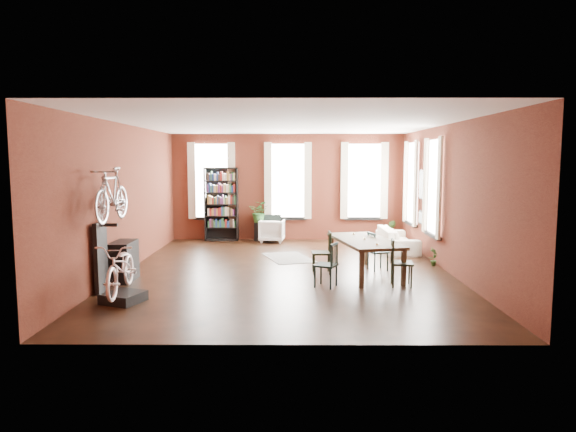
{
  "coord_description": "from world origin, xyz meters",
  "views": [
    {
      "loc": [
        0.09,
        -11.04,
        2.43
      ],
      "look_at": [
        0.02,
        0.6,
        1.15
      ],
      "focal_mm": 32.0,
      "sensor_mm": 36.0,
      "label": 1
    }
  ],
  "objects_px": {
    "cream_sofa": "(397,235)",
    "bike_trainer": "(123,297)",
    "dining_chair_b": "(321,253)",
    "console_table": "(124,261)",
    "bookshelf": "(221,204)",
    "bicycle_floor": "(120,244)",
    "dining_chair_d": "(378,251)",
    "dining_chair_c": "(402,263)",
    "dining_chair_a": "(326,265)",
    "plant_stand": "(259,231)",
    "dining_table": "(364,257)",
    "white_armchair": "(272,230)"
  },
  "relations": [
    {
      "from": "dining_chair_d",
      "to": "dining_chair_c",
      "type": "bearing_deg",
      "value": 170.34
    },
    {
      "from": "plant_stand",
      "to": "white_armchair",
      "type": "bearing_deg",
      "value": -32.89
    },
    {
      "from": "bookshelf",
      "to": "cream_sofa",
      "type": "xyz_separation_m",
      "value": [
        4.95,
        -1.7,
        -0.69
      ]
    },
    {
      "from": "dining_chair_b",
      "to": "bike_trainer",
      "type": "relative_size",
      "value": 1.51
    },
    {
      "from": "dining_chair_b",
      "to": "dining_chair_c",
      "type": "distance_m",
      "value": 1.85
    },
    {
      "from": "dining_chair_b",
      "to": "bike_trainer",
      "type": "xyz_separation_m",
      "value": [
        -3.52,
        -2.28,
        -0.36
      ]
    },
    {
      "from": "cream_sofa",
      "to": "bike_trainer",
      "type": "xyz_separation_m",
      "value": [
        -5.73,
        -5.08,
        -0.32
      ]
    },
    {
      "from": "bookshelf",
      "to": "console_table",
      "type": "xyz_separation_m",
      "value": [
        -1.28,
        -5.2,
        -0.7
      ]
    },
    {
      "from": "dining_chair_b",
      "to": "console_table",
      "type": "height_order",
      "value": "dining_chair_b"
    },
    {
      "from": "dining_chair_a",
      "to": "dining_chair_d",
      "type": "height_order",
      "value": "dining_chair_a"
    },
    {
      "from": "dining_table",
      "to": "cream_sofa",
      "type": "xyz_separation_m",
      "value": [
        1.31,
        2.98,
        0.03
      ]
    },
    {
      "from": "dining_chair_b",
      "to": "plant_stand",
      "type": "height_order",
      "value": "dining_chair_b"
    },
    {
      "from": "dining_chair_d",
      "to": "console_table",
      "type": "height_order",
      "value": "dining_chair_d"
    },
    {
      "from": "dining_chair_c",
      "to": "dining_chair_d",
      "type": "bearing_deg",
      "value": 14.54
    },
    {
      "from": "dining_chair_a",
      "to": "bookshelf",
      "type": "distance_m",
      "value": 6.35
    },
    {
      "from": "cream_sofa",
      "to": "bicycle_floor",
      "type": "xyz_separation_m",
      "value": [
        -5.74,
        -5.11,
        0.6
      ]
    },
    {
      "from": "dining_chair_d",
      "to": "plant_stand",
      "type": "relative_size",
      "value": 1.52
    },
    {
      "from": "console_table",
      "to": "plant_stand",
      "type": "relative_size",
      "value": 1.45
    },
    {
      "from": "dining_chair_b",
      "to": "console_table",
      "type": "bearing_deg",
      "value": -81.91
    },
    {
      "from": "bike_trainer",
      "to": "bicycle_floor",
      "type": "distance_m",
      "value": 0.92
    },
    {
      "from": "dining_chair_d",
      "to": "bookshelf",
      "type": "distance_m",
      "value": 5.84
    },
    {
      "from": "console_table",
      "to": "bookshelf",
      "type": "bearing_deg",
      "value": 76.17
    },
    {
      "from": "dining_chair_c",
      "to": "dining_chair_a",
      "type": "bearing_deg",
      "value": 98.66
    },
    {
      "from": "bookshelf",
      "to": "console_table",
      "type": "bearing_deg",
      "value": -103.83
    },
    {
      "from": "dining_chair_c",
      "to": "console_table",
      "type": "distance_m",
      "value": 5.52
    },
    {
      "from": "dining_chair_c",
      "to": "dining_chair_d",
      "type": "xyz_separation_m",
      "value": [
        -0.21,
        1.43,
        -0.03
      ]
    },
    {
      "from": "console_table",
      "to": "bicycle_floor",
      "type": "bearing_deg",
      "value": -73.07
    },
    {
      "from": "dining_chair_b",
      "to": "dining_chair_d",
      "type": "xyz_separation_m",
      "value": [
        1.27,
        0.32,
        -0.03
      ]
    },
    {
      "from": "dining_table",
      "to": "console_table",
      "type": "xyz_separation_m",
      "value": [
        -4.92,
        -0.52,
        0.02
      ]
    },
    {
      "from": "dining_chair_a",
      "to": "bookshelf",
      "type": "xyz_separation_m",
      "value": [
        -2.76,
        5.68,
        0.67
      ]
    },
    {
      "from": "bike_trainer",
      "to": "dining_chair_c",
      "type": "bearing_deg",
      "value": 13.16
    },
    {
      "from": "dining_table",
      "to": "bicycle_floor",
      "type": "bearing_deg",
      "value": -165.83
    },
    {
      "from": "white_armchair",
      "to": "dining_chair_b",
      "type": "bearing_deg",
      "value": 111.36
    },
    {
      "from": "bookshelf",
      "to": "white_armchair",
      "type": "bearing_deg",
      "value": -9.47
    },
    {
      "from": "dining_chair_d",
      "to": "cream_sofa",
      "type": "distance_m",
      "value": 2.66
    },
    {
      "from": "white_armchair",
      "to": "bicycle_floor",
      "type": "distance_m",
      "value": 6.99
    },
    {
      "from": "console_table",
      "to": "plant_stand",
      "type": "distance_m",
      "value": 5.73
    },
    {
      "from": "bicycle_floor",
      "to": "plant_stand",
      "type": "bearing_deg",
      "value": 69.8
    },
    {
      "from": "bookshelf",
      "to": "cream_sofa",
      "type": "distance_m",
      "value": 5.28
    },
    {
      "from": "dining_chair_c",
      "to": "plant_stand",
      "type": "distance_m",
      "value": 6.41
    },
    {
      "from": "dining_chair_a",
      "to": "cream_sofa",
      "type": "bearing_deg",
      "value": 176.17
    },
    {
      "from": "dining_chair_d",
      "to": "dining_table",
      "type": "bearing_deg",
      "value": 124.96
    },
    {
      "from": "bookshelf",
      "to": "bike_trainer",
      "type": "xyz_separation_m",
      "value": [
        -0.78,
        -6.78,
        -1.01
      ]
    },
    {
      "from": "bike_trainer",
      "to": "bicycle_floor",
      "type": "bearing_deg",
      "value": -106.9
    },
    {
      "from": "dining_chair_a",
      "to": "bookshelf",
      "type": "bearing_deg",
      "value": -129.1
    },
    {
      "from": "dining_chair_a",
      "to": "dining_chair_c",
      "type": "height_order",
      "value": "dining_chair_c"
    },
    {
      "from": "bookshelf",
      "to": "console_table",
      "type": "height_order",
      "value": "bookshelf"
    },
    {
      "from": "bike_trainer",
      "to": "bicycle_floor",
      "type": "xyz_separation_m",
      "value": [
        -0.01,
        -0.03,
        0.92
      ]
    },
    {
      "from": "dining_chair_c",
      "to": "bicycle_floor",
      "type": "relative_size",
      "value": 0.54
    },
    {
      "from": "dining_chair_d",
      "to": "plant_stand",
      "type": "xyz_separation_m",
      "value": [
        -2.88,
        4.18,
        -0.14
      ]
    }
  ]
}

